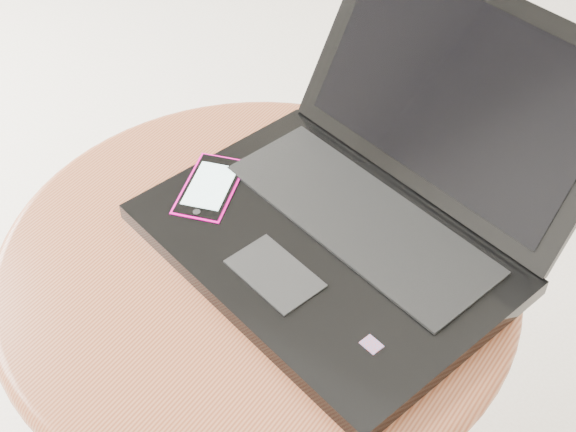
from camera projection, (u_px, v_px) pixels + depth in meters
The scene contains 4 objects.
table at pixel (259, 312), 0.96m from camera, with size 0.58×0.58×0.46m.
laptop at pixel (362, 202), 0.89m from camera, with size 0.46×0.47×0.23m.
phone_black at pixel (217, 199), 0.94m from camera, with size 0.09×0.12×0.01m.
phone_pink at pixel (210, 190), 0.94m from camera, with size 0.09×0.12×0.01m.
Camera 1 is at (0.45, -0.49, 1.11)m, focal length 50.57 mm.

